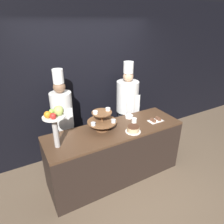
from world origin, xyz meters
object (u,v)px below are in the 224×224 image
object	(u,v)px
fruit_pedestal	(55,120)
serving_bowl_far	(129,116)
cake_round	(133,129)
cup_white	(134,120)
chef_left	(63,118)
tiered_stand	(102,120)
chef_center_left	(127,104)
cake_square_tray	(156,120)

from	to	relation	value
fruit_pedestal	serving_bowl_far	world-z (taller)	fruit_pedestal
cake_round	cup_white	distance (m)	0.30
serving_bowl_far	chef_left	world-z (taller)	chef_left
tiered_stand	chef_center_left	world-z (taller)	chef_center_left
tiered_stand	cake_round	distance (m)	0.49
cake_round	serving_bowl_far	size ratio (longest dim) A/B	1.58
cake_round	fruit_pedestal	bearing A→B (deg)	171.02
serving_bowl_far	chef_center_left	xyz separation A→B (m)	(0.23, 0.42, 0.03)
fruit_pedestal	cup_white	size ratio (longest dim) A/B	6.77
fruit_pedestal	chef_left	world-z (taller)	chef_left
fruit_pedestal	chef_left	size ratio (longest dim) A/B	0.32
tiered_stand	serving_bowl_far	bearing A→B (deg)	13.24
cake_round	cake_square_tray	size ratio (longest dim) A/B	0.95
tiered_stand	cake_square_tray	distance (m)	0.94
cake_square_tray	chef_center_left	xyz separation A→B (m)	(-0.09, 0.74, 0.03)
fruit_pedestal	chef_center_left	size ratio (longest dim) A/B	0.32
cake_round	cup_white	xyz separation A→B (m)	(0.19, 0.24, -0.01)
cake_round	chef_left	xyz separation A→B (m)	(-0.82, 0.84, 0.03)
chef_center_left	chef_left	bearing A→B (deg)	180.00
tiered_stand	chef_left	bearing A→B (deg)	128.79
cake_square_tray	cake_round	bearing A→B (deg)	-168.75
cup_white	cake_square_tray	bearing A→B (deg)	-21.37
cake_square_tray	serving_bowl_far	distance (m)	0.45
tiered_stand	cake_square_tray	size ratio (longest dim) A/B	1.81
cake_round	chef_left	bearing A→B (deg)	134.45
tiered_stand	chef_left	xyz separation A→B (m)	(-0.45, 0.55, -0.10)
tiered_stand	chef_left	size ratio (longest dim) A/B	0.25
cup_white	serving_bowl_far	bearing A→B (deg)	82.78
tiered_stand	chef_left	distance (m)	0.72
cake_square_tray	chef_center_left	size ratio (longest dim) A/B	0.14
cake_square_tray	serving_bowl_far	size ratio (longest dim) A/B	1.67
cake_square_tray	serving_bowl_far	xyz separation A→B (m)	(-0.32, 0.32, 0.01)
fruit_pedestal	tiered_stand	bearing A→B (deg)	9.06
tiered_stand	fruit_pedestal	distance (m)	0.75
tiered_stand	cake_square_tray	world-z (taller)	tiered_stand
chef_left	chef_center_left	bearing A→B (deg)	-0.00
serving_bowl_far	chef_center_left	world-z (taller)	chef_center_left
cake_square_tray	fruit_pedestal	bearing A→B (deg)	177.62
cup_white	chef_left	xyz separation A→B (m)	(-1.01, 0.60, 0.03)
chef_left	chef_center_left	size ratio (longest dim) A/B	1.01
cup_white	cake_square_tray	distance (m)	0.37
cup_white	cake_square_tray	size ratio (longest dim) A/B	0.34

